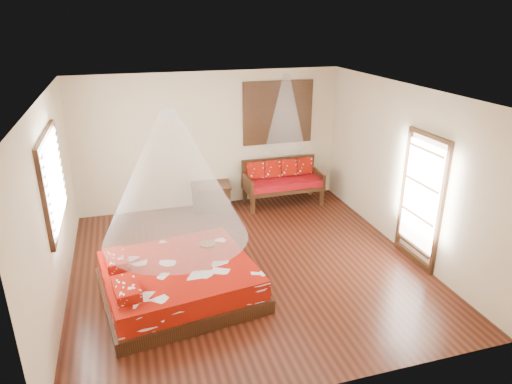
% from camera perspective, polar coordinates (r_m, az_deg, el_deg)
% --- Properties ---
extents(room, '(5.54, 5.54, 2.84)m').
position_cam_1_polar(room, '(6.95, -1.23, 0.81)').
color(room, black).
rests_on(room, ground).
extents(bed, '(2.38, 2.21, 0.64)m').
position_cam_1_polar(bed, '(6.79, -9.68, -10.90)').
color(bed, black).
rests_on(bed, floor).
extents(daybed, '(1.65, 0.73, 0.94)m').
position_cam_1_polar(daybed, '(9.79, 3.28, 1.54)').
color(daybed, black).
rests_on(daybed, floor).
extents(storage_chest, '(0.87, 0.67, 0.55)m').
position_cam_1_polar(storage_chest, '(9.56, -5.66, -0.57)').
color(storage_chest, black).
rests_on(storage_chest, floor).
extents(shutter_panel, '(1.52, 0.06, 1.32)m').
position_cam_1_polar(shutter_panel, '(9.73, 2.77, 9.87)').
color(shutter_panel, black).
rests_on(shutter_panel, wall_back).
extents(window_left, '(0.10, 1.74, 1.34)m').
position_cam_1_polar(window_left, '(6.90, -24.00, 1.37)').
color(window_left, black).
rests_on(window_left, wall_left).
extents(glazed_door, '(0.08, 1.02, 2.16)m').
position_cam_1_polar(glazed_door, '(7.71, 19.90, -1.02)').
color(glazed_door, black).
rests_on(glazed_door, floor).
extents(wine_tray, '(0.25, 0.25, 0.20)m').
position_cam_1_polar(wine_tray, '(7.13, -6.10, -6.22)').
color(wine_tray, brown).
rests_on(wine_tray, bed).
extents(mosquito_net_main, '(1.99, 1.99, 1.80)m').
position_cam_1_polar(mosquito_net_main, '(6.10, -10.43, 1.94)').
color(mosquito_net_main, white).
rests_on(mosquito_net_main, ceiling).
extents(mosquito_net_daybed, '(0.82, 0.82, 1.50)m').
position_cam_1_polar(mosquito_net_daybed, '(9.28, 3.74, 9.91)').
color(mosquito_net_daybed, white).
rests_on(mosquito_net_daybed, ceiling).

